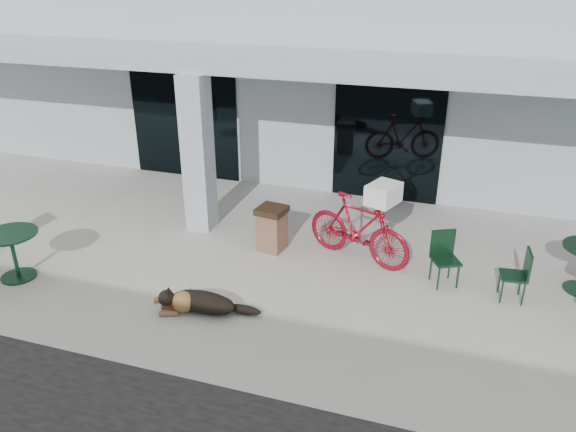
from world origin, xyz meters
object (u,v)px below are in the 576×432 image
(dog, at_px, (203,301))
(cafe_table_near, at_px, (14,256))
(bicycle, at_px, (358,229))
(cafe_chair_far_b, at_px, (513,275))
(cafe_chair_far_a, at_px, (446,260))
(trash_receptacle, at_px, (272,229))

(dog, relative_size, cafe_table_near, 1.35)
(bicycle, relative_size, cafe_table_near, 2.28)
(cafe_table_near, height_order, cafe_chair_far_b, cafe_chair_far_b)
(bicycle, xyz_separation_m, cafe_chair_far_a, (1.57, -0.40, -0.16))
(cafe_chair_far_b, relative_size, trash_receptacle, 1.03)
(trash_receptacle, bearing_deg, cafe_chair_far_a, -5.38)
(bicycle, distance_m, dog, 3.13)
(cafe_table_near, bearing_deg, trash_receptacle, 31.44)
(cafe_chair_far_a, bearing_deg, cafe_table_near, 169.49)
(dog, distance_m, cafe_table_near, 3.53)
(cafe_chair_far_b, bearing_deg, trash_receptacle, -101.48)
(cafe_chair_far_a, height_order, trash_receptacle, cafe_chair_far_a)
(dog, distance_m, trash_receptacle, 2.36)
(trash_receptacle, bearing_deg, bicycle, 3.54)
(bicycle, relative_size, cafe_chair_far_a, 2.23)
(cafe_chair_far_a, height_order, cafe_chair_far_b, cafe_chair_far_a)
(dog, height_order, trash_receptacle, trash_receptacle)
(cafe_chair_far_a, relative_size, cafe_chair_far_b, 1.04)
(bicycle, bearing_deg, cafe_table_near, 134.73)
(dog, bearing_deg, trash_receptacle, 61.60)
(cafe_table_near, xyz_separation_m, trash_receptacle, (3.84, 2.35, 0.01))
(cafe_chair_far_a, distance_m, trash_receptacle, 3.20)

